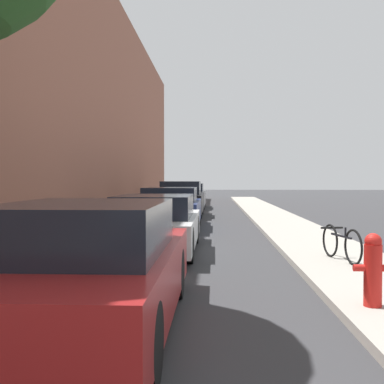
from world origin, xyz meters
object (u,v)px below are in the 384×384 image
bicycle (341,243)px  parked_car_white (156,224)px  parked_car_red (88,269)px  fire_hydrant (373,269)px  parked_car_grey (189,196)px  parked_car_navy (171,209)px  parked_car_black (181,200)px

bicycle → parked_car_white: bearing=144.0°
parked_car_white → bicycle: size_ratio=3.01×
parked_car_red → fire_hydrant: parked_car_red is taller
parked_car_red → parked_car_grey: size_ratio=0.99×
parked_car_navy → fire_hydrant: 10.46m
parked_car_black → parked_car_grey: parked_car_black is taller
parked_car_red → parked_car_black: (-0.10, 15.63, 0.07)m
parked_car_navy → fire_hydrant: (3.30, -9.93, -0.09)m
parked_car_black → parked_car_grey: bearing=90.0°
parked_car_grey → bicycle: (3.77, -17.78, -0.23)m
parked_car_red → parked_car_navy: bearing=90.5°
parked_car_black → bicycle: parked_car_black is taller
parked_car_navy → bicycle: (3.76, -6.81, -0.20)m
parked_car_grey → parked_car_black: bearing=-90.0°
parked_car_navy → parked_car_black: bearing=90.1°
parked_car_navy → parked_car_black: parked_car_black is taller
parked_car_black → parked_car_grey: (-0.00, 5.93, -0.06)m
fire_hydrant → bicycle: 3.16m
parked_car_white → parked_car_navy: parked_car_navy is taller
parked_car_red → bicycle: bearing=46.0°
parked_car_white → parked_car_black: parked_car_black is taller
parked_car_white → parked_car_black: bearing=90.8°
parked_car_black → fire_hydrant: size_ratio=4.87×
fire_hydrant → parked_car_red: bearing=-168.3°
parked_car_navy → parked_car_black: size_ratio=1.05×
parked_car_navy → parked_car_grey: (-0.01, 10.97, 0.03)m
parked_car_navy → parked_car_grey: bearing=90.1°
parked_car_white → bicycle: (3.62, -1.67, -0.17)m
parked_car_black → fire_hydrant: bearing=-77.5°
parked_car_white → fire_hydrant: (3.16, -4.79, -0.06)m
parked_car_white → parked_car_red: bearing=-90.4°
parked_car_white → parked_car_navy: 5.14m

